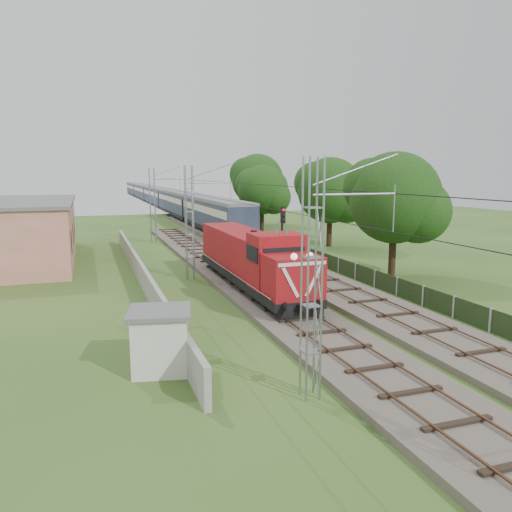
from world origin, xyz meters
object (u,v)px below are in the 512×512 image
object	(u,v)px
coach_rake	(158,195)
signal_post	(283,229)
locomotive	(252,258)
relay_hut	(160,340)

from	to	relation	value
coach_rake	signal_post	distance (m)	76.18
locomotive	signal_post	world-z (taller)	signal_post
signal_post	relay_hut	bearing A→B (deg)	-127.03
locomotive	coach_rake	size ratio (longest dim) A/B	0.13
coach_rake	relay_hut	size ratio (longest dim) A/B	44.74
coach_rake	signal_post	world-z (taller)	signal_post
coach_rake	signal_post	xyz separation A→B (m)	(-1.77, -76.16, 0.87)
relay_hut	coach_rake	bearing A→B (deg)	82.18
relay_hut	signal_post	bearing A→B (deg)	52.97
locomotive	signal_post	size ratio (longest dim) A/B	3.10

